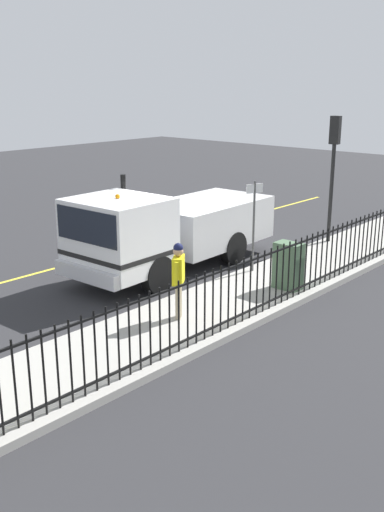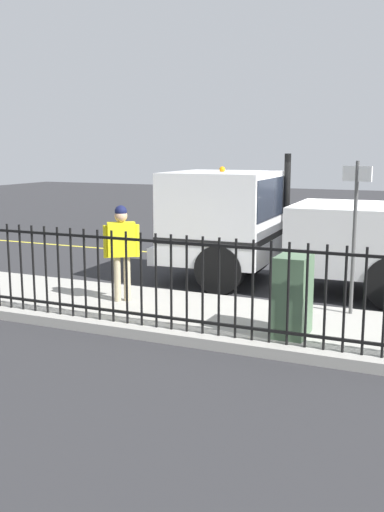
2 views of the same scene
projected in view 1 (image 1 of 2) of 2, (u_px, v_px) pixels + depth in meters
The scene contains 10 objects.
ground_plane at pixel (174, 266), 17.07m from camera, with size 59.38×59.38×0.00m, color #2B2B2D.
sidewalk_slab at pixel (264, 288), 15.06m from camera, with size 2.49×26.99×0.15m, color #A3A099.
lane_marking at pixel (118, 251), 18.61m from camera, with size 0.12×24.29×0.01m, color yellow.
work_truck at pixel (163, 228), 16.19m from camera, with size 2.51×6.76×2.68m.
worker_standing at pixel (178, 273), 12.69m from camera, with size 0.45×0.53×1.68m.
iron_fence at pixel (300, 266), 14.19m from camera, with size 0.04×22.98×1.42m.
traffic_light_near at pixel (334, 154), 18.42m from camera, with size 0.32×0.24×3.93m.
utility_cabinet at pixel (288, 266), 14.66m from camera, with size 0.66×0.44×1.16m, color #4C6B4C.
traffic_cone at pixel (154, 239), 18.88m from camera, with size 0.40×0.40×0.57m, color orange.
street_sign at pixel (254, 216), 15.78m from camera, with size 0.21×0.48×2.45m.
Camera 1 is at (11.23, -11.82, 5.09)m, focal length 41.92 mm.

